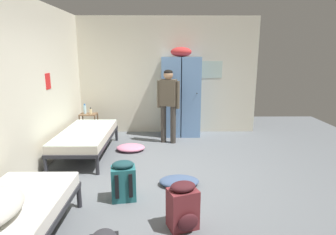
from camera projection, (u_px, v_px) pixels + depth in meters
ground_plane at (168, 182)px, 4.34m from camera, size 9.06×9.06×0.00m
room_backdrop at (102, 83)px, 5.23m from camera, size 4.35×5.72×2.78m
locker_bank at (181, 95)px, 6.61m from camera, size 0.90×0.55×2.07m
shelf_unit at (89, 123)px, 6.52m from camera, size 0.38×0.30×0.57m
bed_left_front at (3, 223)px, 2.64m from camera, size 0.90×1.90×0.49m
bed_left_rear at (86, 136)px, 5.40m from camera, size 0.90×1.90×0.49m
person_traveler at (168, 100)px, 6.03m from camera, size 0.49×0.29×1.59m
water_bottle at (85, 109)px, 6.47m from camera, size 0.07×0.07×0.23m
lotion_bottle at (91, 111)px, 6.42m from camera, size 0.06×0.06×0.15m
backpack_teal at (123, 181)px, 3.77m from camera, size 0.36×0.37×0.55m
backpack_maroon at (183, 207)px, 3.14m from camera, size 0.38×0.40×0.55m
clothes_pile_pink at (131, 148)px, 5.71m from camera, size 0.57×0.45×0.12m
clothes_pile_denim at (179, 181)px, 4.21m from camera, size 0.60×0.41×0.12m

